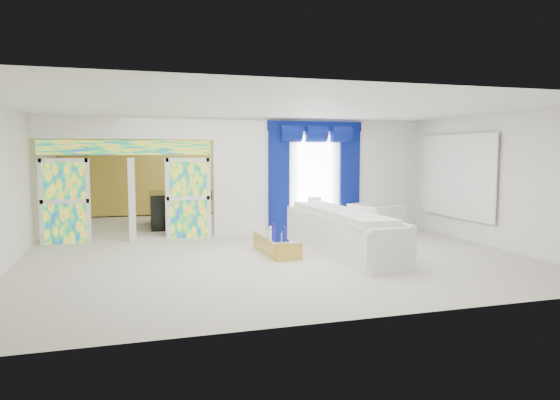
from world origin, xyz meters
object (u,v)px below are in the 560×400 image
object	(u,v)px
armchair	(375,219)
console_table	(325,226)
grand_piano	(176,209)
coffee_table	(276,245)
white_sofa	(341,234)

from	to	relation	value
armchair	console_table	bearing A→B (deg)	64.13
armchair	grand_piano	bearing A→B (deg)	44.21
coffee_table	console_table	world-z (taller)	console_table
white_sofa	console_table	bearing A→B (deg)	73.58
white_sofa	armchair	xyz separation A→B (m)	(1.95, 2.17, -0.01)
coffee_table	grand_piano	world-z (taller)	grand_piano
white_sofa	armchair	size ratio (longest dim) A/B	3.54
console_table	armchair	distance (m)	1.37
coffee_table	grand_piano	bearing A→B (deg)	108.86
console_table	coffee_table	bearing A→B (deg)	-132.73
console_table	white_sofa	bearing A→B (deg)	-104.15
armchair	coffee_table	bearing A→B (deg)	104.31
white_sofa	console_table	xyz separation A→B (m)	(0.61, 2.42, -0.20)
armchair	grand_piano	xyz separation A→B (m)	(-4.93, 2.90, 0.10)
console_table	grand_piano	distance (m)	4.47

